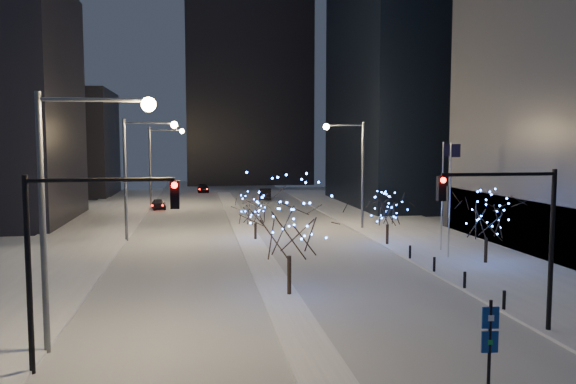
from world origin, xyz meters
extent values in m
plane|color=white|center=(0.00, 0.00, 0.00)|extent=(160.00, 160.00, 0.00)
cube|color=silver|center=(0.00, 35.00, 0.01)|extent=(20.00, 130.00, 0.02)
cube|color=white|center=(0.00, 30.00, 0.07)|extent=(2.00, 80.00, 0.15)
cube|color=white|center=(15.00, 20.00, 0.07)|extent=(10.00, 90.00, 0.15)
cube|color=white|center=(-14.00, 20.00, 0.07)|extent=(8.00, 90.00, 0.15)
cube|color=black|center=(-26.00, 70.00, 8.00)|extent=(18.00, 16.00, 16.00)
cube|color=black|center=(6.00, 92.00, 21.00)|extent=(24.00, 14.00, 42.00)
cylinder|color=#595E66|center=(-10.00, 2.00, 5.00)|extent=(0.24, 0.24, 10.00)
cylinder|color=#595E66|center=(-8.00, 2.00, 9.70)|extent=(4.00, 0.16, 0.16)
sphere|color=#FFD37F|center=(-6.00, 2.00, 9.55)|extent=(0.56, 0.56, 0.56)
cylinder|color=#595E66|center=(-10.00, 27.00, 5.00)|extent=(0.24, 0.24, 10.00)
cylinder|color=#595E66|center=(-8.00, 27.00, 9.70)|extent=(4.00, 0.16, 0.16)
sphere|color=#FFD37F|center=(-6.00, 27.00, 9.55)|extent=(0.56, 0.56, 0.56)
cylinder|color=#595E66|center=(-10.00, 52.00, 5.00)|extent=(0.24, 0.24, 10.00)
cylinder|color=#595E66|center=(-8.00, 52.00, 9.70)|extent=(4.00, 0.16, 0.16)
sphere|color=#FFD37F|center=(-6.00, 52.00, 9.55)|extent=(0.56, 0.56, 0.56)
cylinder|color=#595E66|center=(11.00, 30.00, 5.00)|extent=(0.24, 0.24, 10.00)
cylinder|color=#595E66|center=(9.25, 30.00, 9.70)|extent=(3.50, 0.16, 0.16)
sphere|color=#FFD37F|center=(7.50, 30.00, 9.55)|extent=(0.56, 0.56, 0.56)
cylinder|color=black|center=(-10.00, 0.00, 3.50)|extent=(0.20, 0.20, 7.00)
cylinder|color=black|center=(-7.50, 0.00, 6.80)|extent=(5.00, 0.14, 0.14)
cube|color=black|center=(-5.00, 0.00, 6.25)|extent=(0.32, 0.28, 1.00)
sphere|color=#FF0C05|center=(-5.00, -0.18, 6.60)|extent=(0.22, 0.22, 0.22)
cylinder|color=black|center=(10.50, 1.00, 3.50)|extent=(0.20, 0.20, 7.00)
cylinder|color=black|center=(8.00, 1.00, 6.80)|extent=(5.00, 0.14, 0.14)
cube|color=black|center=(5.50, 1.00, 6.25)|extent=(0.32, 0.28, 1.00)
sphere|color=#FF0C05|center=(5.50, 0.82, 6.60)|extent=(0.22, 0.22, 0.22)
cylinder|color=silver|center=(13.00, 16.00, 4.15)|extent=(0.10, 0.10, 8.00)
cube|color=black|center=(13.35, 16.00, 7.55)|extent=(0.70, 0.03, 0.90)
cylinder|color=silver|center=(13.60, 18.50, 4.15)|extent=(0.10, 0.10, 8.00)
cube|color=black|center=(13.95, 18.50, 7.55)|extent=(0.70, 0.03, 0.90)
cylinder|color=black|center=(10.20, 4.00, 0.60)|extent=(0.16, 0.16, 0.90)
cylinder|color=black|center=(10.20, 8.00, 0.60)|extent=(0.16, 0.16, 0.90)
cylinder|color=black|center=(10.20, 12.00, 0.60)|extent=(0.16, 0.16, 0.90)
cylinder|color=black|center=(10.20, 16.00, 0.60)|extent=(0.16, 0.16, 0.90)
imported|color=black|center=(-8.89, 49.32, 0.64)|extent=(2.08, 3.92, 1.27)
imported|color=black|center=(5.45, 59.37, 0.78)|extent=(2.23, 4.90, 1.56)
imported|color=black|center=(-3.25, 72.06, 0.64)|extent=(1.90, 4.43, 1.27)
cylinder|color=black|center=(0.50, 8.32, 1.17)|extent=(0.22, 0.22, 2.03)
cylinder|color=black|center=(0.50, 25.46, 0.81)|extent=(0.22, 0.22, 1.32)
cylinder|color=black|center=(14.67, 13.93, 0.97)|extent=(0.22, 0.22, 1.65)
cylinder|color=black|center=(10.50, 21.55, 0.92)|extent=(0.22, 0.22, 1.54)
cylinder|color=black|center=(5.00, -3.99, 1.54)|extent=(0.11, 0.11, 3.08)
cube|color=navy|center=(5.00, -3.99, 2.51)|extent=(0.55, 0.12, 0.70)
cube|color=navy|center=(5.00, -3.99, 1.72)|extent=(0.55, 0.12, 0.70)
camera|label=1|loc=(-4.21, -20.22, 8.09)|focal=35.00mm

